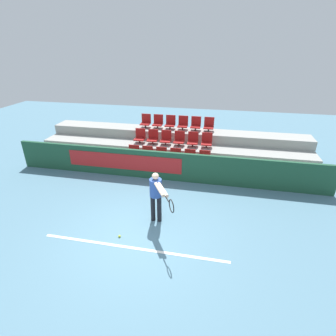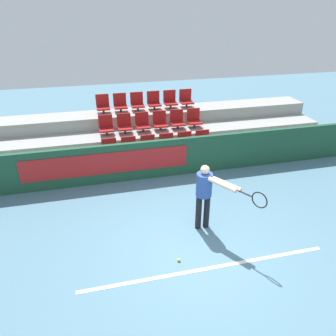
{
  "view_description": "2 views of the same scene",
  "coord_description": "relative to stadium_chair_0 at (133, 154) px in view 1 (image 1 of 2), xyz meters",
  "views": [
    {
      "loc": [
        1.88,
        -5.26,
        4.69
      ],
      "look_at": [
        0.42,
        1.9,
        1.15
      ],
      "focal_mm": 28.0,
      "sensor_mm": 36.0,
      "label": 1
    },
    {
      "loc": [
        -1.81,
        -4.77,
        4.53
      ],
      "look_at": [
        -0.28,
        1.51,
        1.17
      ],
      "focal_mm": 35.0,
      "sensor_mm": 36.0,
      "label": 2
    }
  ],
  "objects": [
    {
      "name": "ground_plane",
      "position": [
        1.41,
        -3.94,
        -0.65
      ],
      "size": [
        30.0,
        30.0,
        0.0
      ],
      "primitive_type": "plane",
      "color": "slate"
    },
    {
      "name": "court_baseline",
      "position": [
        1.41,
        -4.42,
        -0.65
      ],
      "size": [
        4.83,
        0.08,
        0.01
      ],
      "color": "white",
      "rests_on": "ground"
    },
    {
      "name": "barrier_wall",
      "position": [
        1.37,
        -0.68,
        -0.1
      ],
      "size": [
        11.7,
        0.14,
        1.11
      ],
      "color": "#1E4C33",
      "rests_on": "ground"
    },
    {
      "name": "bleacher_tier_front",
      "position": [
        1.41,
        -0.12,
        -0.46
      ],
      "size": [
        11.3,
        0.95,
        0.4
      ],
      "color": "#9E9E99",
      "rests_on": "ground"
    },
    {
      "name": "bleacher_tier_middle",
      "position": [
        1.41,
        0.82,
        -0.26
      ],
      "size": [
        11.3,
        0.95,
        0.79
      ],
      "color": "#9E9E99",
      "rests_on": "ground"
    },
    {
      "name": "bleacher_tier_back",
      "position": [
        1.41,
        1.77,
        -0.06
      ],
      "size": [
        11.3,
        0.95,
        1.19
      ],
      "color": "#9E9E99",
      "rests_on": "ground"
    },
    {
      "name": "stadium_chair_0",
      "position": [
        0.0,
        0.0,
        0.0
      ],
      "size": [
        0.42,
        0.4,
        0.59
      ],
      "color": "#333333",
      "rests_on": "bleacher_tier_front"
    },
    {
      "name": "stadium_chair_1",
      "position": [
        0.56,
        0.0,
        0.0
      ],
      "size": [
        0.42,
        0.4,
        0.59
      ],
      "color": "#333333",
      "rests_on": "bleacher_tier_front"
    },
    {
      "name": "stadium_chair_2",
      "position": [
        1.13,
        0.0,
        0.0
      ],
      "size": [
        0.42,
        0.4,
        0.59
      ],
      "color": "#333333",
      "rests_on": "bleacher_tier_front"
    },
    {
      "name": "stadium_chair_3",
      "position": [
        1.69,
        0.0,
        0.0
      ],
      "size": [
        0.42,
        0.4,
        0.59
      ],
      "color": "#333333",
      "rests_on": "bleacher_tier_front"
    },
    {
      "name": "stadium_chair_4",
      "position": [
        2.26,
        0.0,
        0.0
      ],
      "size": [
        0.42,
        0.4,
        0.59
      ],
      "color": "#333333",
      "rests_on": "bleacher_tier_front"
    },
    {
      "name": "stadium_chair_5",
      "position": [
        2.82,
        0.0,
        0.0
      ],
      "size": [
        0.42,
        0.4,
        0.59
      ],
      "color": "#333333",
      "rests_on": "bleacher_tier_front"
    },
    {
      "name": "stadium_chair_6",
      "position": [
        0.0,
        0.95,
        0.4
      ],
      "size": [
        0.42,
        0.4,
        0.59
      ],
      "color": "#333333",
      "rests_on": "bleacher_tier_middle"
    },
    {
      "name": "stadium_chair_7",
      "position": [
        0.56,
        0.95,
        0.4
      ],
      "size": [
        0.42,
        0.4,
        0.59
      ],
      "color": "#333333",
      "rests_on": "bleacher_tier_middle"
    },
    {
      "name": "stadium_chair_8",
      "position": [
        1.13,
        0.95,
        0.4
      ],
      "size": [
        0.42,
        0.4,
        0.59
      ],
      "color": "#333333",
      "rests_on": "bleacher_tier_middle"
    },
    {
      "name": "stadium_chair_9",
      "position": [
        1.69,
        0.95,
        0.4
      ],
      "size": [
        0.42,
        0.4,
        0.59
      ],
      "color": "#333333",
      "rests_on": "bleacher_tier_middle"
    },
    {
      "name": "stadium_chair_10",
      "position": [
        2.26,
        0.95,
        0.4
      ],
      "size": [
        0.42,
        0.4,
        0.59
      ],
      "color": "#333333",
      "rests_on": "bleacher_tier_middle"
    },
    {
      "name": "stadium_chair_11",
      "position": [
        2.82,
        0.95,
        0.4
      ],
      "size": [
        0.42,
        0.4,
        0.59
      ],
      "color": "#333333",
      "rests_on": "bleacher_tier_middle"
    },
    {
      "name": "stadium_chair_12",
      "position": [
        0.0,
        1.89,
        0.79
      ],
      "size": [
        0.42,
        0.4,
        0.59
      ],
      "color": "#333333",
      "rests_on": "bleacher_tier_back"
    },
    {
      "name": "stadium_chair_13",
      "position": [
        0.56,
        1.89,
        0.79
      ],
      "size": [
        0.42,
        0.4,
        0.59
      ],
      "color": "#333333",
      "rests_on": "bleacher_tier_back"
    },
    {
      "name": "stadium_chair_14",
      "position": [
        1.13,
        1.89,
        0.79
      ],
      "size": [
        0.42,
        0.4,
        0.59
      ],
      "color": "#333333",
      "rests_on": "bleacher_tier_back"
    },
    {
      "name": "stadium_chair_15",
      "position": [
        1.69,
        1.89,
        0.79
      ],
      "size": [
        0.42,
        0.4,
        0.59
      ],
      "color": "#333333",
      "rests_on": "bleacher_tier_back"
    },
    {
      "name": "stadium_chair_16",
      "position": [
        2.26,
        1.89,
        0.79
      ],
      "size": [
        0.42,
        0.4,
        0.59
      ],
      "color": "#333333",
      "rests_on": "bleacher_tier_back"
    },
    {
      "name": "stadium_chair_17",
      "position": [
        2.82,
        1.89,
        0.79
      ],
      "size": [
        0.42,
        0.4,
        0.59
      ],
      "color": "#333333",
      "rests_on": "bleacher_tier_back"
    },
    {
      "name": "tennis_player",
      "position": [
        1.76,
        -3.26,
        0.31
      ],
      "size": [
        0.91,
        1.41,
        1.54
      ],
      "rotation": [
        0.0,
        0.0,
        0.54
      ],
      "color": "black",
      "rests_on": "ground"
    },
    {
      "name": "tennis_ball",
      "position": [
        0.94,
        -4.1,
        -0.62
      ],
      "size": [
        0.07,
        0.07,
        0.07
      ],
      "color": "#CCDB33",
      "rests_on": "ground"
    }
  ]
}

